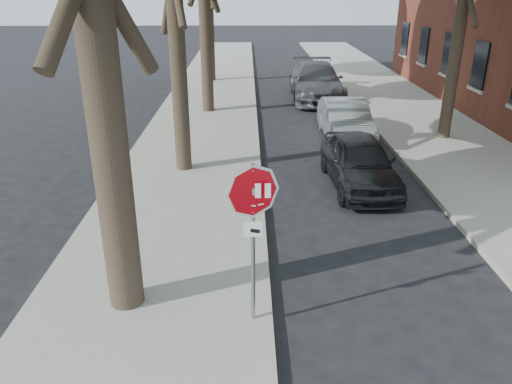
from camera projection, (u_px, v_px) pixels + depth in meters
ground at (297, 324)px, 7.99m from camera, size 120.00×120.00×0.00m
sidewalk_left at (202, 124)px, 18.98m from camera, size 4.00×55.00×0.12m
sidewalk_right at (424, 123)px, 19.12m from camera, size 4.00×55.00×0.12m
curb_left at (256, 124)px, 19.01m from camera, size 0.12×55.00×0.13m
curb_right at (371, 123)px, 19.08m from camera, size 0.12×55.00×0.13m
stop_sign at (253, 215)px, 7.20m from camera, size 0.76×0.34×2.61m
car_a at (359, 162)px, 13.15m from camera, size 1.74×4.02×1.35m
car_b at (345, 120)px, 17.13m from camera, size 1.44×4.06×1.34m
car_c at (316, 81)px, 23.07m from camera, size 2.40×5.64×1.62m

